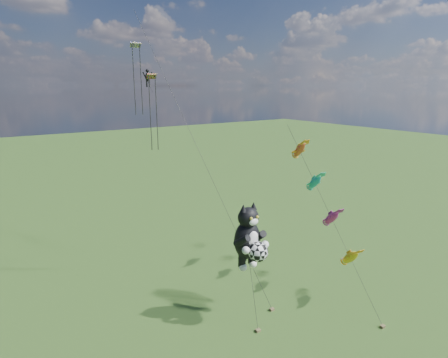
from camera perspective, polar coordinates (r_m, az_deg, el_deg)
cat_kite_rig at (r=32.18m, az=3.92°, el=-8.92°), size 2.90×4.31×10.25m
fish_windsock_rig at (r=38.53m, az=14.85°, el=-3.13°), size 3.40×15.67×15.52m
parafoil_rig at (r=39.50m, az=-11.20°, el=14.07°), size 5.82×16.78×27.26m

